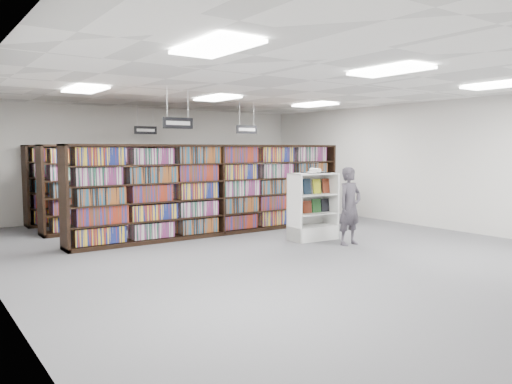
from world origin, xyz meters
TOP-DOWN VIEW (x-y plane):
  - floor at (0.00, 0.00)m, footprint 12.00×12.00m
  - ceiling at (0.00, 0.00)m, footprint 10.00×12.00m
  - wall_back at (0.00, 6.00)m, footprint 10.00×0.10m
  - wall_right at (5.00, 0.00)m, footprint 0.10×12.00m
  - bookshelf_row_near at (0.00, 2.00)m, footprint 7.00×0.60m
  - bookshelf_row_mid at (0.00, 4.00)m, footprint 7.00×0.60m
  - bookshelf_row_far at (0.00, 5.70)m, footprint 7.00×0.60m
  - aisle_sign_left at (-1.50, 1.00)m, footprint 0.65×0.02m
  - aisle_sign_right at (1.50, 3.00)m, footprint 0.65×0.02m
  - aisle_sign_center at (-0.50, 5.00)m, footprint 0.65×0.02m
  - troffer_front_left at (-3.00, -3.00)m, footprint 0.60×1.20m
  - troffer_front_center at (0.00, -3.00)m, footprint 0.60×1.20m
  - troffer_front_right at (3.00, -3.00)m, footprint 0.60×1.20m
  - troffer_back_left at (-3.00, 2.00)m, footprint 0.60×1.20m
  - troffer_back_center at (0.00, 2.00)m, footprint 0.60×1.20m
  - troffer_back_right at (3.00, 2.00)m, footprint 0.60×1.20m
  - endcap_display at (1.34, 0.21)m, footprint 1.09×0.60m
  - open_book at (1.40, 0.17)m, footprint 0.61×0.39m
  - shopper at (1.58, -0.70)m, footprint 0.61×0.41m

SIDE VIEW (x-z plane):
  - floor at x=0.00m, z-range 0.00..0.00m
  - endcap_display at x=1.34m, z-range -0.25..1.22m
  - shopper at x=1.58m, z-range 0.00..1.63m
  - bookshelf_row_near at x=0.00m, z-range 0.00..2.10m
  - bookshelf_row_mid at x=0.00m, z-range 0.00..2.10m
  - bookshelf_row_far at x=0.00m, z-range 0.00..2.10m
  - open_book at x=1.40m, z-range 1.44..1.57m
  - wall_back at x=0.00m, z-range 0.00..3.20m
  - wall_right at x=5.00m, z-range 0.00..3.20m
  - aisle_sign_left at x=-1.50m, z-range 2.13..2.93m
  - aisle_sign_right at x=1.50m, z-range 2.13..2.93m
  - aisle_sign_center at x=-0.50m, z-range 2.13..2.93m
  - troffer_front_left at x=-3.00m, z-range 3.14..3.18m
  - troffer_front_center at x=0.00m, z-range 3.14..3.18m
  - troffer_front_right at x=3.00m, z-range 3.14..3.18m
  - troffer_back_left at x=-3.00m, z-range 3.14..3.18m
  - troffer_back_center at x=0.00m, z-range 3.14..3.18m
  - troffer_back_right at x=3.00m, z-range 3.14..3.18m
  - ceiling at x=0.00m, z-range 3.15..3.25m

